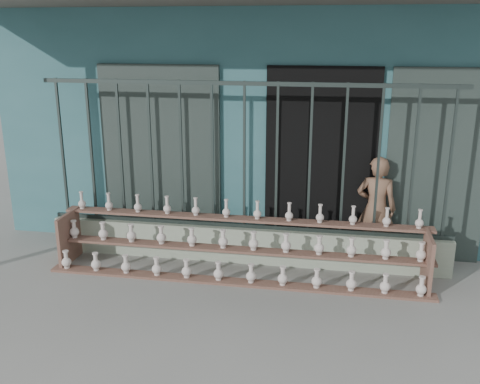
# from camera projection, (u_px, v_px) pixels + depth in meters

# --- Properties ---
(ground) EXTENTS (60.00, 60.00, 0.00)m
(ground) POSITION_uv_depth(u_px,v_px,m) (223.00, 311.00, 5.57)
(ground) COLOR slate
(workshop_building) EXTENTS (7.40, 6.60, 3.21)m
(workshop_building) POSITION_uv_depth(u_px,v_px,m) (273.00, 104.00, 9.09)
(workshop_building) COLOR #2E5C61
(workshop_building) RESTS_ON ground
(parapet_wall) EXTENTS (5.00, 0.20, 0.45)m
(parapet_wall) POSITION_uv_depth(u_px,v_px,m) (244.00, 244.00, 6.73)
(parapet_wall) COLOR #97A68E
(parapet_wall) RESTS_ON ground
(security_fence) EXTENTS (5.00, 0.04, 1.80)m
(security_fence) POSITION_uv_depth(u_px,v_px,m) (244.00, 157.00, 6.41)
(security_fence) COLOR #283330
(security_fence) RESTS_ON parapet_wall
(shelf_rack) EXTENTS (4.50, 0.68, 0.85)m
(shelf_rack) POSITION_uv_depth(u_px,v_px,m) (238.00, 247.00, 6.30)
(shelf_rack) COLOR brown
(shelf_rack) RESTS_ON ground
(elderly_woman) EXTENTS (0.53, 0.39, 1.34)m
(elderly_woman) POSITION_uv_depth(u_px,v_px,m) (376.00, 209.00, 6.67)
(elderly_woman) COLOR brown
(elderly_woman) RESTS_ON ground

